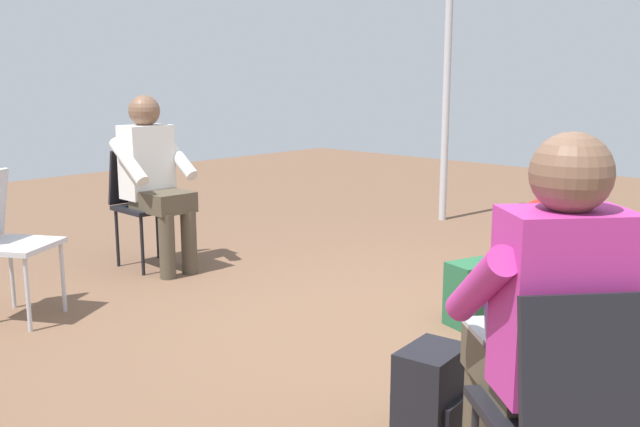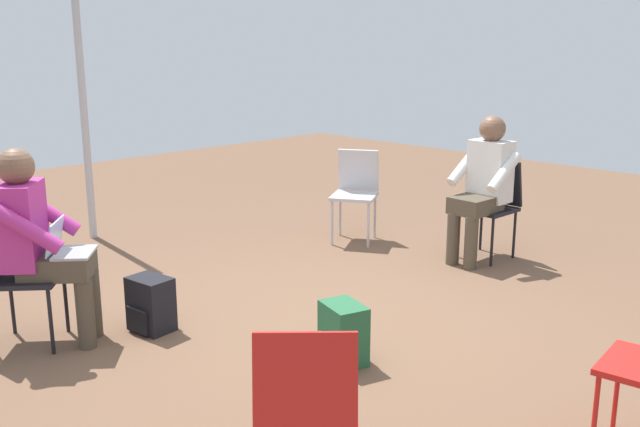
{
  "view_description": "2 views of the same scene",
  "coord_description": "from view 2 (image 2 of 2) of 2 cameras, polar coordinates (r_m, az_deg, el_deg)",
  "views": [
    {
      "loc": [
        2.91,
        2.24,
        1.39
      ],
      "look_at": [
        0.3,
        -0.2,
        0.68
      ],
      "focal_mm": 40.0,
      "sensor_mm": 36.0,
      "label": 1
    },
    {
      "loc": [
        -3.12,
        3.12,
        1.87
      ],
      "look_at": [
        0.3,
        -0.3,
        0.67
      ],
      "focal_mm": 40.0,
      "sensor_mm": 36.0,
      "label": 2
    }
  ],
  "objects": [
    {
      "name": "ground_plane",
      "position": [
        4.8,
        0.02,
        -9.07
      ],
      "size": [
        14.0,
        14.0,
        0.0
      ],
      "primitive_type": "plane",
      "color": "brown"
    },
    {
      "name": "chair_northwest",
      "position": [
        2.82,
        -1.16,
        -15.37
      ],
      "size": [
        0.58,
        0.58,
        0.85
      ],
      "rotation": [
        0.0,
        0.0,
        -2.34
      ],
      "color": "red",
      "rests_on": "ground"
    },
    {
      "name": "chair_southeast",
      "position": [
        6.69,
        2.88,
        2.02
      ],
      "size": [
        0.56,
        0.57,
        0.85
      ],
      "rotation": [
        0.0,
        0.0,
        0.53
      ],
      "color": "#B7B7BC",
      "rests_on": "ground"
    },
    {
      "name": "chair_south",
      "position": [
        6.34,
        13.68,
        0.97
      ],
      "size": [
        0.41,
        0.45,
        0.85
      ],
      "rotation": [
        0.0,
        0.0,
        -0.03
      ],
      "color": "black",
      "rests_on": "ground"
    },
    {
      "name": "chair_northeast",
      "position": [
        4.76,
        -23.3,
        -4.07
      ],
      "size": [
        0.58,
        0.59,
        0.85
      ],
      "rotation": [
        0.0,
        0.0,
        2.43
      ],
      "color": "black",
      "rests_on": "ground"
    },
    {
      "name": "person_with_laptop",
      "position": [
        4.66,
        -21.55,
        -1.77
      ],
      "size": [
        0.63,
        0.64,
        1.24
      ],
      "rotation": [
        0.0,
        0.0,
        2.43
      ],
      "color": "#4C4233",
      "rests_on": "ground"
    },
    {
      "name": "person_in_white",
      "position": [
        6.16,
        12.93,
        2.53
      ],
      "size": [
        0.5,
        0.53,
        1.24
      ],
      "rotation": [
        0.0,
        0.0,
        -0.03
      ],
      "color": "#4C4233",
      "rests_on": "ground"
    },
    {
      "name": "backpack_near_laptop_user",
      "position": [
        4.83,
        -13.36,
        -7.31
      ],
      "size": [
        0.3,
        0.27,
        0.36
      ],
      "rotation": [
        0.0,
        0.0,
        0.12
      ],
      "color": "black",
      "rests_on": "ground"
    },
    {
      "name": "backpack_by_empty_chair",
      "position": [
        4.26,
        1.89,
        -9.83
      ],
      "size": [
        0.33,
        0.3,
        0.36
      ],
      "rotation": [
        0.0,
        0.0,
        2.84
      ],
      "color": "#235B38",
      "rests_on": "ground"
    },
    {
      "name": "tent_pole_near",
      "position": [
        6.98,
        -18.47,
        9.02
      ],
      "size": [
        0.07,
        0.07,
        2.72
      ],
      "primitive_type": "cylinder",
      "color": "#B2B2B7",
      "rests_on": "ground"
    }
  ]
}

